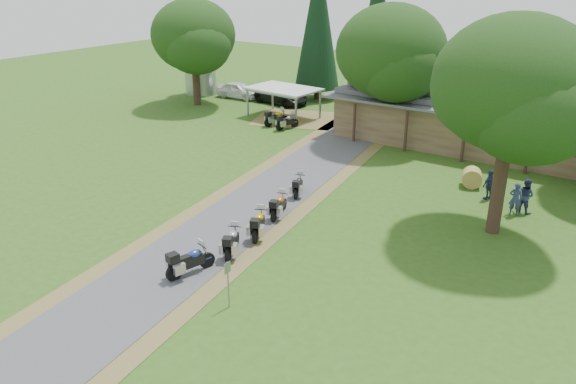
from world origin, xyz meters
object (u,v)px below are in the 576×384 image
Objects in this scene: hay_bale at (472,177)px; motorcycle_row_d at (279,204)px; motorcycle_carport_a at (276,117)px; motorcycle_row_a at (190,259)px; lodge at (486,112)px; motorcycle_row_c at (259,223)px; silo at (200,62)px; carport at (284,103)px; motorcycle_carport_b at (287,121)px; motorcycle_row_b at (232,240)px; motorcycle_row_e at (298,184)px; car_dark_suv at (282,92)px; car_white_sedan at (238,88)px.

motorcycle_row_d is at bearing -125.46° from hay_bale.
motorcycle_row_a is at bearing -133.06° from motorcycle_carport_a.
motorcycle_row_c is (-4.48, -20.66, -1.77)m from lodge.
carport is (12.13, -3.01, -1.88)m from silo.
motorcycle_carport_a reaches higher than motorcycle_carport_b.
motorcycle_row_e is (-1.36, 7.46, -0.04)m from motorcycle_row_b.
silo is at bearing 177.12° from lodge.
car_dark_suv reaches higher than motorcycle_row_c.
hay_bale is (17.19, -4.55, -0.13)m from motorcycle_carport_a.
carport is 3.08× the size of motorcycle_row_d.
motorcycle_row_a reaches higher than motorcycle_carport_a.
motorcycle_row_c is 5.52m from motorcycle_row_e.
motorcycle_carport_b is (10.15, -6.47, -0.29)m from car_white_sedan.
lodge is 16.38m from carport.
car_dark_suv reaches higher than motorcycle_row_d.
lodge is 23.24m from motorcycle_row_b.
motorcycle_row_c is at bearing -102.23° from lodge.
motorcycle_carport_a is 1.80× the size of hay_bale.
car_dark_suv is 7.59m from motorcycle_carport_a.
car_dark_suv is 2.83× the size of motorcycle_carport_a.
car_dark_suv is at bearing 172.79° from lodge.
car_white_sedan is at bearing 27.63° from motorcycle_row_d.
car_white_sedan is at bearing 75.81° from motorcycle_carport_a.
car_dark_suv is 22.30m from motorcycle_row_e.
car_dark_suv reaches higher than motorcycle_carport_a.
motorcycle_carport_b is at bearing -135.39° from car_dark_suv.
car_white_sedan reaches higher than motorcycle_carport_b.
motorcycle_row_e is (18.33, -17.32, -0.35)m from car_white_sedan.
carport reaches higher than motorcycle_carport_b.
lodge reaches higher than car_white_sedan.
lodge is at bearing 10.08° from carport.
motorcycle_row_b is (-4.38, -22.76, -1.79)m from lodge.
motorcycle_row_c is at bearing -134.59° from motorcycle_carport_b.
motorcycle_row_e is at bearing -47.99° from carport.
motorcycle_row_b is at bearing -56.19° from carport.
silo is at bearing 22.16° from motorcycle_row_c.
motorcycle_row_d is 0.96× the size of motorcycle_carport_b.
motorcycle_carport_b is (-8.18, 10.85, 0.06)m from motorcycle_row_e.
motorcycle_row_a is 4.49m from motorcycle_row_c.
silo is at bearing 161.76° from hay_bale.
motorcycle_carport_b is (5.34, -6.88, -0.43)m from car_dark_suv.
car_white_sedan is 1.01× the size of car_dark_suv.
carport is 8.61m from car_white_sedan.
motorcycle_carport_a is at bearing -63.40° from carport.
motorcycle_row_a reaches higher than motorcycle_row_c.
motorcycle_carport_b reaches higher than hay_bale.
hay_bale is (18.18, -6.98, -0.69)m from carport.
motorcycle_row_a is 2.40m from motorcycle_row_b.
motorcycle_carport_a is at bearing 17.72° from motorcycle_row_e.
hay_bale is (6.40, 12.10, -0.12)m from motorcycle_row_c.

